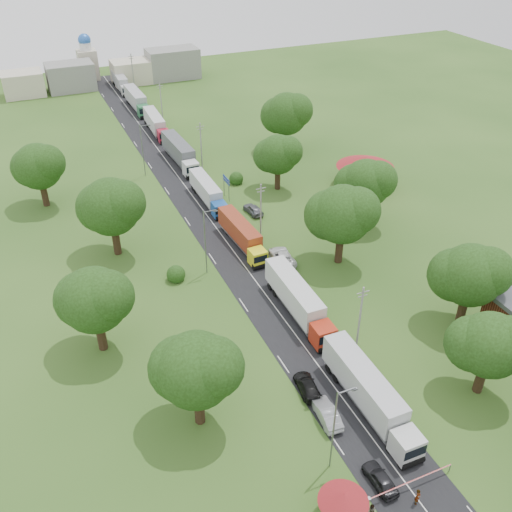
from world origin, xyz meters
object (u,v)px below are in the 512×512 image
car_lane_mid (327,413)px  guard_booth (343,503)px  car_lane_front (380,479)px  boom_barrier (398,488)px  truck_0 (369,392)px  info_sign (226,183)px  pedestrian_near (418,497)px

car_lane_mid → guard_booth: bearing=72.8°
guard_booth → car_lane_front: (4.96, 1.50, -1.44)m
boom_barrier → truck_0: size_ratio=0.59×
truck_0 → car_lane_mid: size_ratio=3.20×
boom_barrier → car_lane_mid: car_lane_mid is taller
info_sign → car_lane_mid: size_ratio=0.84×
guard_booth → pedestrian_near: 7.13m
boom_barrier → info_sign: 60.39m
guard_booth → car_lane_mid: (4.20, 10.09, -1.36)m
car_lane_front → car_lane_mid: bearing=-85.3°
guard_booth → truck_0: 13.16m
car_lane_front → car_lane_mid: 8.63m
truck_0 → car_lane_mid: 4.89m
car_lane_mid → boom_barrier: bearing=104.6°
boom_barrier → car_lane_front: car_lane_front is taller
car_lane_front → pedestrian_near: 3.53m
info_sign → car_lane_mid: 50.63m
car_lane_mid → truck_0: bearing=-178.9°
info_sign → pedestrian_near: (-5.54, -61.46, -2.10)m
car_lane_mid → info_sign: bearing=-94.0°
car_lane_front → pedestrian_near: size_ratio=2.34×
info_sign → guard_booth: bearing=-101.7°
car_lane_front → guard_booth: bearing=16.5°
pedestrian_near → guard_booth: bearing=130.9°
pedestrian_near → info_sign: bearing=47.7°
truck_0 → car_lane_mid: truck_0 is taller
pedestrian_near → car_lane_mid: bearing=65.9°
boom_barrier → guard_booth: 5.98m
truck_0 → car_lane_mid: bearing=175.8°
truck_0 → car_lane_front: size_ratio=3.70×
info_sign → car_lane_front: (-7.44, -58.50, -2.28)m
car_lane_front → car_lane_mid: (-0.76, 8.59, 0.08)m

